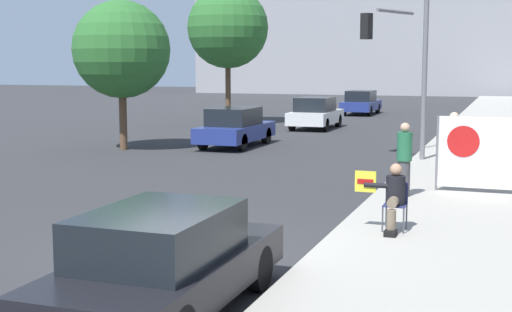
{
  "coord_description": "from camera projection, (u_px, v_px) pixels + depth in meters",
  "views": [
    {
      "loc": [
        5.05,
        -10.47,
        3.13
      ],
      "look_at": [
        -0.31,
        4.41,
        1.09
      ],
      "focal_mm": 50.0,
      "sensor_mm": 36.0,
      "label": 1
    }
  ],
  "objects": [
    {
      "name": "ground_plane",
      "position": [
        184.0,
        253.0,
        11.86
      ],
      "size": [
        160.0,
        160.0,
        0.0
      ],
      "primitive_type": "plane",
      "color": "#303033"
    },
    {
      "name": "street_tree_midblock",
      "position": [
        228.0,
        28.0,
        37.03
      ],
      "size": [
        4.22,
        4.22,
        7.13
      ],
      "color": "brown",
      "rests_on": "ground_plane"
    },
    {
      "name": "jogger_on_sidewalk",
      "position": [
        404.0,
        159.0,
        16.0
      ],
      "size": [
        0.34,
        0.34,
        1.67
      ],
      "rotation": [
        0.0,
        0.0,
        3.18
      ],
      "color": "#424247",
      "rests_on": "sidewalk_curb"
    },
    {
      "name": "seated_protester",
      "position": [
        393.0,
        195.0,
        12.65
      ],
      "size": [
        0.92,
        0.77,
        1.21
      ],
      "rotation": [
        0.0,
        0.0,
        0.01
      ],
      "color": "#474C56",
      "rests_on": "sidewalk_curb"
    },
    {
      "name": "pedestrian_behind",
      "position": [
        453.0,
        147.0,
        17.8
      ],
      "size": [
        0.34,
        0.34,
        1.78
      ],
      "rotation": [
        0.0,
        0.0,
        3.66
      ],
      "color": "#756651",
      "rests_on": "sidewalk_curb"
    },
    {
      "name": "parked_car_curbside",
      "position": [
        164.0,
        262.0,
        8.84
      ],
      "size": [
        1.75,
        4.18,
        1.38
      ],
      "color": "black",
      "rests_on": "ground_plane"
    },
    {
      "name": "traffic_light_pole",
      "position": [
        400.0,
        53.0,
        22.5
      ],
      "size": [
        2.27,
        2.03,
        4.91
      ],
      "color": "slate",
      "rests_on": "sidewalk_curb"
    },
    {
      "name": "sidewalk_curb",
      "position": [
        484.0,
        154.0,
        24.44
      ],
      "size": [
        4.19,
        90.0,
        0.17
      ],
      "primitive_type": "cube",
      "color": "#A8A399",
      "rests_on": "ground_plane"
    },
    {
      "name": "car_on_road_nearest",
      "position": [
        235.0,
        127.0,
        27.18
      ],
      "size": [
        1.76,
        4.37,
        1.5
      ],
      "color": "navy",
      "rests_on": "ground_plane"
    },
    {
      "name": "car_on_road_midblock",
      "position": [
        316.0,
        113.0,
        34.71
      ],
      "size": [
        1.84,
        4.22,
        1.55
      ],
      "color": "white",
      "rests_on": "ground_plane"
    },
    {
      "name": "protest_banner",
      "position": [
        483.0,
        153.0,
        16.42
      ],
      "size": [
        2.15,
        0.06,
        1.76
      ],
      "color": "slate",
      "rests_on": "sidewalk_curb"
    },
    {
      "name": "street_tree_near_curb",
      "position": [
        121.0,
        50.0,
        25.82
      ],
      "size": [
        3.55,
        3.55,
        5.44
      ],
      "color": "brown",
      "rests_on": "ground_plane"
    },
    {
      "name": "car_on_road_distant",
      "position": [
        361.0,
        103.0,
        44.66
      ],
      "size": [
        1.82,
        4.41,
        1.5
      ],
      "color": "navy",
      "rests_on": "ground_plane"
    }
  ]
}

